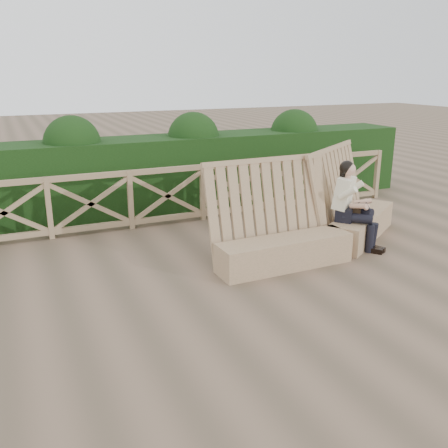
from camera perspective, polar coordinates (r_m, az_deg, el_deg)
name	(u,v)px	position (r m, az deg, el deg)	size (l,w,h in m)	color
ground	(251,296)	(6.63, 3.14, -8.17)	(60.00, 60.00, 0.00)	brown
bench	(322,227)	(8.26, 11.17, -0.29)	(4.00, 1.90, 1.58)	olive
woman	(351,202)	(8.39, 14.34, 2.42)	(0.75, 0.89, 1.45)	black
guardrail	(167,196)	(9.51, -6.48, 3.22)	(10.10, 0.09, 1.10)	#846D4D
hedge	(149,174)	(10.59, -8.53, 5.68)	(12.00, 1.20, 1.50)	black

